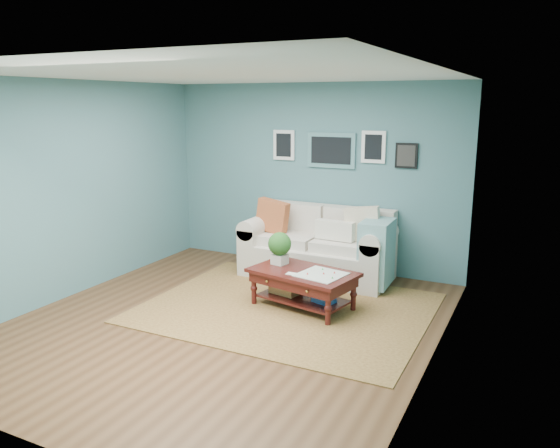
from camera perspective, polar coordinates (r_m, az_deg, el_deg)
The scene contains 4 objects.
room_shell at distance 5.90m, azimuth -5.70°, elevation 2.17°, with size 5.00×5.02×2.70m.
area_rug at distance 6.64m, azimuth 0.71°, elevation -8.72°, with size 3.29×2.63×0.01m, color brown.
loveseat at distance 7.67m, azimuth 4.63°, elevation -2.39°, with size 2.11×0.96×1.09m.
coffee_table at distance 6.58m, azimuth 1.99°, elevation -5.44°, with size 1.35×0.95×0.87m.
Camera 1 is at (3.09, -4.86, 2.43)m, focal length 35.00 mm.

